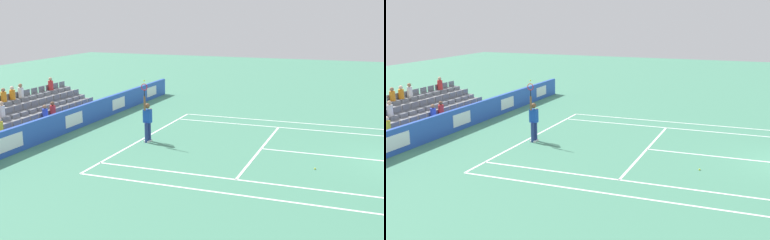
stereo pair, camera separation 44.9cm
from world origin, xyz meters
The scene contains 12 objects.
line_baseline centered at (0.00, -11.89, 0.00)m, with size 10.97×0.10×0.01m, color white.
line_service centered at (0.00, -6.40, 0.00)m, with size 8.23×0.10×0.01m, color white.
line_centre_service centered at (0.00, -3.20, 0.00)m, with size 0.10×6.40×0.01m, color white.
line_singles_sideline_left centered at (4.12, -5.95, 0.00)m, with size 0.10×11.89×0.01m, color white.
line_singles_sideline_right centered at (-4.12, -5.95, 0.00)m, with size 0.10×11.89×0.01m, color white.
line_doubles_sideline_left centered at (5.49, -5.95, 0.00)m, with size 0.10×11.89×0.01m, color white.
line_doubles_sideline_right centered at (-5.49, -5.95, 0.00)m, with size 0.10×11.89×0.01m, color white.
line_centre_mark centered at (0.00, -11.79, 0.00)m, with size 0.10×0.20×0.01m, color white.
sponsor_barrier centered at (0.00, -15.92, 0.55)m, with size 22.57×0.22×1.09m.
tennis_player centered at (0.70, -11.45, 0.99)m, with size 0.52×0.38×2.85m.
stadium_stand centered at (0.03, -18.23, 0.55)m, with size 8.06×2.85×2.18m.
loose_tennis_ball centered at (2.02, -3.92, 0.03)m, with size 0.07×0.07×0.07m, color #D1E533.
Camera 1 is at (19.53, -2.33, 5.80)m, focal length 44.62 mm.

